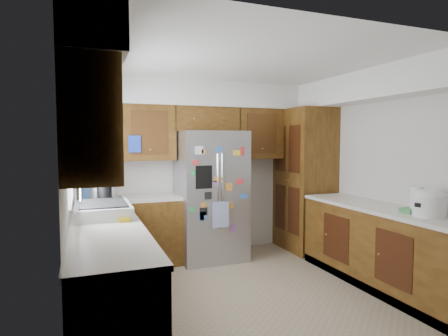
{
  "coord_description": "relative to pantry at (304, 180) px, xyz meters",
  "views": [
    {
      "loc": [
        -1.68,
        -3.74,
        1.65
      ],
      "look_at": [
        -0.12,
        0.35,
        1.35
      ],
      "focal_mm": 30.0,
      "sensor_mm": 36.0,
      "label": 1
    }
  ],
  "objects": [
    {
      "name": "right_counter_run",
      "position": [
        0.0,
        -1.62,
        -0.65
      ],
      "size": [
        0.63,
        2.25,
        0.92
      ],
      "color": "#42250C",
      "rests_on": "ground"
    },
    {
      "name": "bridge_cabinet",
      "position": [
        -1.5,
        0.28,
        0.9
      ],
      "size": [
        0.96,
        0.34,
        0.35
      ],
      "primitive_type": "cube",
      "color": "#42250C",
      "rests_on": "fridge"
    },
    {
      "name": "paper_towel",
      "position": [
        0.02,
        -2.05,
        -0.02
      ],
      "size": [
        0.12,
        0.12,
        0.28
      ],
      "primitive_type": "cylinder",
      "color": "white",
      "rests_on": "right_counter_run"
    },
    {
      "name": "pantry",
      "position": [
        0.0,
        0.0,
        0.0
      ],
      "size": [
        0.6,
        0.9,
        2.15
      ],
      "primitive_type": "cube",
      "color": "#42250C",
      "rests_on": "ground"
    },
    {
      "name": "left_counter_clutter",
      "position": [
        -2.97,
        -0.31,
        -0.02
      ],
      "size": [
        0.38,
        0.92,
        0.38
      ],
      "color": "black",
      "rests_on": "left_counter_run"
    },
    {
      "name": "sink_assembly",
      "position": [
        -3.0,
        -1.05,
        -0.09
      ],
      "size": [
        0.52,
        0.73,
        0.37
      ],
      "color": "silver",
      "rests_on": "left_counter_run"
    },
    {
      "name": "fridge",
      "position": [
        -1.5,
        0.05,
        -0.17
      ],
      "size": [
        0.9,
        0.79,
        1.8
      ],
      "color": "#98989D",
      "rests_on": "ground"
    },
    {
      "name": "room_shell",
      "position": [
        -1.61,
        -0.79,
        0.75
      ],
      "size": [
        3.64,
        3.24,
        2.52
      ],
      "color": "beige",
      "rests_on": "ground"
    },
    {
      "name": "left_counter_run",
      "position": [
        -2.86,
        -1.12,
        -0.65
      ],
      "size": [
        1.36,
        3.2,
        0.92
      ],
      "color": "#42250C",
      "rests_on": "ground"
    },
    {
      "name": "rice_cooker",
      "position": [
        -0.0,
        -2.21,
        -0.01
      ],
      "size": [
        0.32,
        0.31,
        0.27
      ],
      "color": "white",
      "rests_on": "right_counter_run"
    },
    {
      "name": "floor",
      "position": [
        -1.5,
        -1.15,
        -1.07
      ],
      "size": [
        3.6,
        3.6,
        0.0
      ],
      "primitive_type": "plane",
      "color": "tan",
      "rests_on": "ground"
    },
    {
      "name": "fridge_top_items",
      "position": [
        -1.6,
        0.3,
        1.19
      ],
      "size": [
        0.76,
        0.27,
        0.24
      ],
      "color": "#101DB6",
      "rests_on": "bridge_cabinet"
    }
  ]
}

